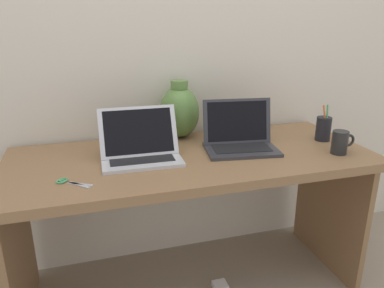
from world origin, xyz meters
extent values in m
plane|color=gray|center=(0.00, 0.00, 0.00)|extent=(6.00, 6.00, 0.00)
cube|color=beige|center=(0.00, 0.37, 1.20)|extent=(4.40, 0.04, 2.40)
cube|color=olive|center=(0.00, 0.00, 0.70)|extent=(1.62, 0.67, 0.04)
cube|color=olive|center=(-0.77, 0.00, 0.34)|extent=(0.03, 0.57, 0.68)
cube|color=olive|center=(0.77, 0.00, 0.34)|extent=(0.03, 0.57, 0.68)
cube|color=silver|center=(-0.23, -0.02, 0.72)|extent=(0.34, 0.23, 0.01)
cube|color=black|center=(-0.23, -0.02, 0.73)|extent=(0.27, 0.14, 0.00)
cube|color=silver|center=(-0.23, 0.04, 0.83)|extent=(0.34, 0.11, 0.20)
cube|color=black|center=(-0.23, 0.04, 0.83)|extent=(0.30, 0.10, 0.18)
cube|color=#333338|center=(0.23, -0.02, 0.72)|extent=(0.35, 0.26, 0.01)
cube|color=black|center=(0.23, -0.02, 0.73)|extent=(0.27, 0.16, 0.00)
cube|color=#333338|center=(0.24, 0.07, 0.84)|extent=(0.33, 0.10, 0.21)
cube|color=black|center=(0.24, 0.07, 0.84)|extent=(0.29, 0.09, 0.18)
ellipsoid|color=#5B843D|center=(0.01, 0.27, 0.85)|extent=(0.20, 0.20, 0.26)
cylinder|color=#5B843D|center=(0.01, 0.27, 0.99)|extent=(0.09, 0.09, 0.04)
cylinder|color=black|center=(0.64, -0.17, 0.77)|extent=(0.07, 0.07, 0.10)
torus|color=black|center=(0.69, -0.17, 0.77)|extent=(0.06, 0.01, 0.06)
cylinder|color=black|center=(0.68, 0.01, 0.78)|extent=(0.07, 0.07, 0.12)
cylinder|color=orange|center=(0.68, 0.00, 0.83)|extent=(0.03, 0.02, 0.15)
cylinder|color=#4CA566|center=(0.69, 0.00, 0.83)|extent=(0.03, 0.01, 0.15)
cube|color=#B7B7BC|center=(-0.48, -0.19, 0.72)|extent=(0.09, 0.06, 0.00)
cube|color=#B7B7BC|center=(-0.49, -0.19, 0.72)|extent=(0.08, 0.08, 0.00)
torus|color=#4CA566|center=(-0.55, -0.15, 0.72)|extent=(0.03, 0.03, 0.01)
torus|color=#4CA566|center=(-0.54, -0.14, 0.72)|extent=(0.03, 0.03, 0.01)
cube|color=white|center=(0.13, -0.06, 0.01)|extent=(0.07, 0.07, 0.03)
camera|label=1|loc=(-0.44, -1.49, 1.30)|focal=34.68mm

